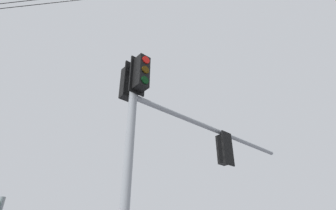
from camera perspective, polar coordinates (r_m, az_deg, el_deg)
The scene contains 1 object.
signal_mast_assembly at distance 6.74m, azimuth -0.05°, elevation -6.47°, with size 5.80×3.82×6.20m.
Camera 1 is at (0.62, 5.13, 1.83)m, focal length 28.32 mm.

